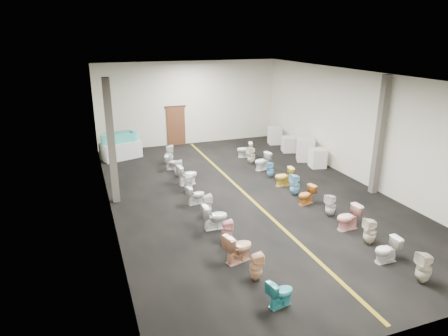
{
  "coord_description": "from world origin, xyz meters",
  "views": [
    {
      "loc": [
        -5.66,
        -13.1,
        5.9
      ],
      "look_at": [
        -0.52,
        1.0,
        0.81
      ],
      "focal_mm": 32.0,
      "sensor_mm": 36.0,
      "label": 1
    }
  ],
  "objects_px": {
    "appliance_crate_a": "(318,158)",
    "toilet_right_10": "(251,155)",
    "toilet_left_4": "(215,216)",
    "toilet_right_9": "(262,161)",
    "appliance_crate_b": "(305,150)",
    "toilet_left_3": "(227,232)",
    "toilet_right_6": "(295,185)",
    "toilet_right_8": "(270,170)",
    "toilet_right_4": "(331,205)",
    "toilet_right_5": "(306,195)",
    "toilet_left_5": "(206,205)",
    "toilet_left_2": "(238,247)",
    "toilet_right_7": "(284,177)",
    "toilet_right_1": "(387,250)",
    "toilet_left_1": "(256,267)",
    "toilet_left_0": "(280,293)",
    "toilet_right_0": "(424,268)",
    "display_table": "(121,150)",
    "toilet_right_3": "(348,217)",
    "toilet_right_2": "(370,231)",
    "toilet_left_9": "(178,168)",
    "toilet_left_10": "(172,163)",
    "toilet_left_11": "(169,154)",
    "toilet_left_8": "(187,175)",
    "appliance_crate_c": "(289,144)",
    "toilet_left_6": "(196,195)",
    "appliance_crate_d": "(275,136)",
    "toilet_left_7": "(188,184)",
    "bathtub": "(120,137)"
  },
  "relations": [
    {
      "from": "toilet_left_4",
      "to": "toilet_right_10",
      "type": "relative_size",
      "value": 0.99
    },
    {
      "from": "toilet_right_4",
      "to": "toilet_right_9",
      "type": "relative_size",
      "value": 0.99
    },
    {
      "from": "toilet_left_4",
      "to": "toilet_right_9",
      "type": "bearing_deg",
      "value": -38.14
    },
    {
      "from": "toilet_left_2",
      "to": "toilet_right_10",
      "type": "relative_size",
      "value": 1.02
    },
    {
      "from": "toilet_left_2",
      "to": "toilet_left_10",
      "type": "distance_m",
      "value": 8.16
    },
    {
      "from": "appliance_crate_d",
      "to": "toilet_left_7",
      "type": "height_order",
      "value": "appliance_crate_d"
    },
    {
      "from": "appliance_crate_d",
      "to": "toilet_right_1",
      "type": "distance_m",
      "value": 12.27
    },
    {
      "from": "toilet_right_4",
      "to": "toilet_right_5",
      "type": "relative_size",
      "value": 1.13
    },
    {
      "from": "toilet_right_4",
      "to": "toilet_right_7",
      "type": "distance_m",
      "value": 3.07
    },
    {
      "from": "toilet_left_3",
      "to": "toilet_right_7",
      "type": "height_order",
      "value": "toilet_right_7"
    },
    {
      "from": "appliance_crate_b",
      "to": "toilet_left_5",
      "type": "bearing_deg",
      "value": -146.14
    },
    {
      "from": "toilet_right_0",
      "to": "toilet_left_0",
      "type": "bearing_deg",
      "value": -92.13
    },
    {
      "from": "toilet_left_3",
      "to": "toilet_left_5",
      "type": "bearing_deg",
      "value": 6.76
    },
    {
      "from": "bathtub",
      "to": "toilet_right_9",
      "type": "distance_m",
      "value": 7.07
    },
    {
      "from": "toilet_left_9",
      "to": "toilet_left_11",
      "type": "distance_m",
      "value": 2.02
    },
    {
      "from": "toilet_left_5",
      "to": "toilet_right_9",
      "type": "height_order",
      "value": "toilet_right_9"
    },
    {
      "from": "appliance_crate_b",
      "to": "toilet_left_3",
      "type": "xyz_separation_m",
      "value": [
        -6.41,
        -6.3,
        -0.17
      ]
    },
    {
      "from": "toilet_left_1",
      "to": "display_table",
      "type": "bearing_deg",
      "value": 15.07
    },
    {
      "from": "toilet_right_2",
      "to": "toilet_right_6",
      "type": "bearing_deg",
      "value": -169.4
    },
    {
      "from": "appliance_crate_c",
      "to": "toilet_right_7",
      "type": "relative_size",
      "value": 1.02
    },
    {
      "from": "toilet_left_2",
      "to": "toilet_right_7",
      "type": "relative_size",
      "value": 1.09
    },
    {
      "from": "toilet_right_7",
      "to": "toilet_right_3",
      "type": "bearing_deg",
      "value": 6.12
    },
    {
      "from": "toilet_left_3",
      "to": "toilet_right_6",
      "type": "distance_m",
      "value": 4.56
    },
    {
      "from": "toilet_left_4",
      "to": "toilet_right_9",
      "type": "distance_m",
      "value": 6.09
    },
    {
      "from": "appliance_crate_b",
      "to": "appliance_crate_c",
      "type": "distance_m",
      "value": 1.62
    },
    {
      "from": "toilet_right_6",
      "to": "toilet_right_3",
      "type": "bearing_deg",
      "value": 5.02
    },
    {
      "from": "toilet_right_9",
      "to": "toilet_right_6",
      "type": "bearing_deg",
      "value": -13.95
    },
    {
      "from": "toilet_left_6",
      "to": "appliance_crate_d",
      "type": "bearing_deg",
      "value": -54.49
    },
    {
      "from": "toilet_left_3",
      "to": "toilet_right_9",
      "type": "xyz_separation_m",
      "value": [
        3.85,
        5.74,
        0.02
      ]
    },
    {
      "from": "appliance_crate_a",
      "to": "toilet_right_10",
      "type": "xyz_separation_m",
      "value": [
        -2.67,
        1.51,
        -0.02
      ]
    },
    {
      "from": "toilet_right_4",
      "to": "toilet_right_1",
      "type": "bearing_deg",
      "value": -22.95
    },
    {
      "from": "toilet_right_9",
      "to": "appliance_crate_c",
      "type": "bearing_deg",
      "value": 118.46
    },
    {
      "from": "toilet_left_0",
      "to": "toilet_right_7",
      "type": "relative_size",
      "value": 0.87
    },
    {
      "from": "appliance_crate_a",
      "to": "toilet_right_6",
      "type": "distance_m",
      "value": 3.73
    },
    {
      "from": "toilet_left_5",
      "to": "appliance_crate_b",
      "type": "bearing_deg",
      "value": -54.09
    },
    {
      "from": "appliance_crate_a",
      "to": "toilet_left_8",
      "type": "relative_size",
      "value": 1.04
    },
    {
      "from": "toilet_right_6",
      "to": "toilet_right_8",
      "type": "relative_size",
      "value": 1.21
    },
    {
      "from": "toilet_left_2",
      "to": "toilet_left_11",
      "type": "distance_m",
      "value": 9.21
    },
    {
      "from": "appliance_crate_c",
      "to": "toilet_right_9",
      "type": "height_order",
      "value": "toilet_right_9"
    },
    {
      "from": "toilet_left_7",
      "to": "toilet_right_10",
      "type": "relative_size",
      "value": 0.87
    },
    {
      "from": "toilet_left_9",
      "to": "toilet_right_1",
      "type": "distance_m",
      "value": 9.34
    },
    {
      "from": "toilet_right_1",
      "to": "toilet_right_2",
      "type": "relative_size",
      "value": 0.88
    },
    {
      "from": "toilet_right_5",
      "to": "toilet_right_6",
      "type": "xyz_separation_m",
      "value": [
        0.03,
        0.89,
        0.07
      ]
    },
    {
      "from": "display_table",
      "to": "toilet_right_0",
      "type": "height_order",
      "value": "display_table"
    },
    {
      "from": "toilet_right_9",
      "to": "toilet_left_1",
      "type": "bearing_deg",
      "value": -38.21
    },
    {
      "from": "toilet_left_8",
      "to": "toilet_right_9",
      "type": "xyz_separation_m",
      "value": [
        3.68,
        0.63,
        -0.02
      ]
    },
    {
      "from": "toilet_right_6",
      "to": "toilet_right_8",
      "type": "xyz_separation_m",
      "value": [
        -0.0,
        2.09,
        -0.07
      ]
    },
    {
      "from": "toilet_left_2",
      "to": "toilet_left_4",
      "type": "height_order",
      "value": "toilet_left_2"
    },
    {
      "from": "toilet_right_6",
      "to": "toilet_right_8",
      "type": "bearing_deg",
      "value": -178.08
    },
    {
      "from": "toilet_right_10",
      "to": "toilet_left_5",
      "type": "bearing_deg",
      "value": -49.01
    }
  ]
}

